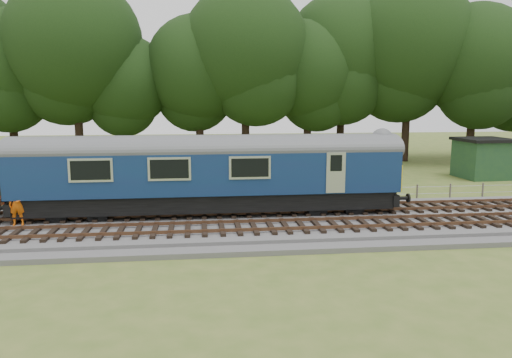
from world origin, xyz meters
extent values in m
plane|color=#4C6726|center=(0.00, 0.00, 0.00)|extent=(120.00, 120.00, 0.00)
cube|color=#4C4C4F|center=(0.00, 0.00, 0.17)|extent=(70.00, 7.00, 0.35)
cube|color=brown|center=(0.00, 0.68, 0.49)|extent=(66.50, 0.07, 0.14)
cube|color=brown|center=(0.00, 2.12, 0.49)|extent=(66.50, 0.07, 0.14)
cube|color=brown|center=(0.00, -2.32, 0.49)|extent=(66.50, 0.07, 0.14)
cube|color=brown|center=(0.00, -0.88, 0.49)|extent=(66.50, 0.07, 0.14)
cube|color=black|center=(-3.90, 1.40, 1.06)|extent=(17.46, 2.52, 0.85)
cube|color=navy|center=(-3.90, 1.40, 2.48)|extent=(18.00, 2.80, 2.05)
cube|color=yellow|center=(5.12, 1.40, 2.11)|extent=(0.06, 2.74, 1.30)
cube|color=black|center=(2.10, 1.40, 0.86)|extent=(2.60, 2.00, 0.55)
cube|color=black|center=(-9.90, 1.40, 0.86)|extent=(2.60, 2.00, 0.55)
imported|color=orange|center=(-12.32, 0.16, 1.31)|extent=(0.75, 0.54, 1.93)
cube|color=#1C3E27|center=(16.57, 12.17, 1.37)|extent=(3.40, 3.40, 2.73)
cube|color=black|center=(16.57, 12.17, 2.84)|extent=(3.74, 3.74, 0.22)
camera|label=1|loc=(-4.47, -22.23, 5.89)|focal=35.00mm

